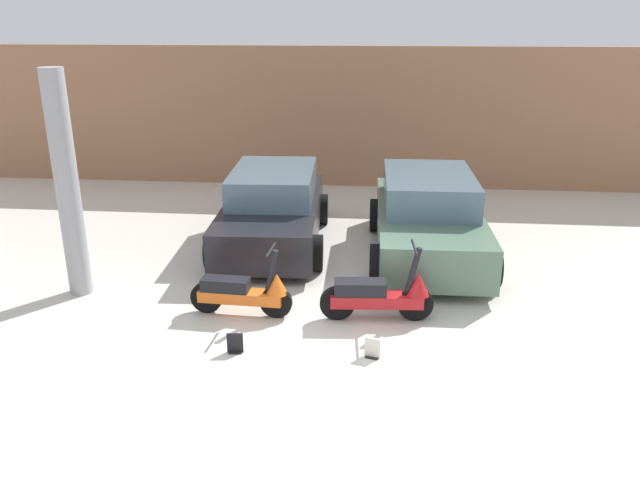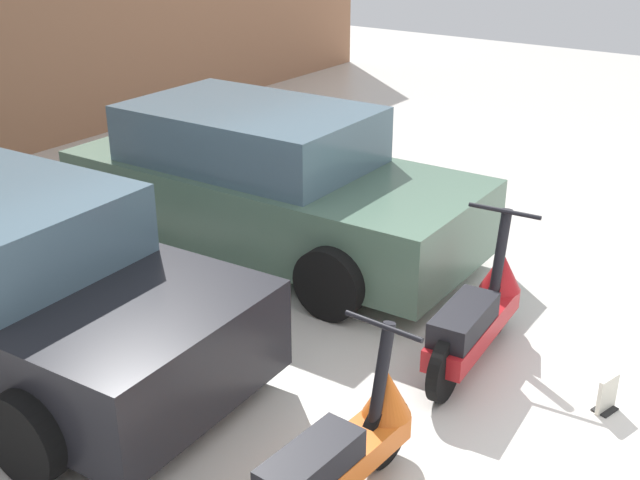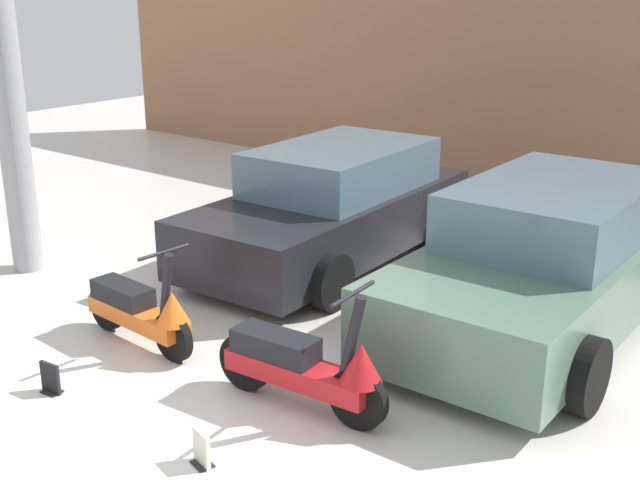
{
  "view_description": "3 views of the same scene",
  "coord_description": "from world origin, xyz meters",
  "views": [
    {
      "loc": [
        0.45,
        -6.69,
        3.95
      ],
      "look_at": [
        -0.39,
        2.14,
        0.75
      ],
      "focal_mm": 35.0,
      "sensor_mm": 36.0,
      "label": 1
    },
    {
      "loc": [
        -4.41,
        -0.97,
        3.26
      ],
      "look_at": [
        0.16,
        2.24,
        0.83
      ],
      "focal_mm": 45.0,
      "sensor_mm": 36.0,
      "label": 2
    },
    {
      "loc": [
        4.04,
        -3.2,
        3.22
      ],
      "look_at": [
        -0.41,
        2.47,
        0.84
      ],
      "focal_mm": 45.0,
      "sensor_mm": 36.0,
      "label": 3
    }
  ],
  "objects": [
    {
      "name": "car_rear_left",
      "position": [
        -1.43,
        4.01,
        0.64
      ],
      "size": [
        2.07,
        4.03,
        1.34
      ],
      "rotation": [
        0.0,
        0.0,
        -1.52
      ],
      "color": "black",
      "rests_on": "ground_plane"
    },
    {
      "name": "placard_near_left_scooter",
      "position": [
        -1.25,
        0.01,
        0.11
      ],
      "size": [
        0.2,
        0.14,
        0.26
      ],
      "rotation": [
        0.0,
        0.0,
        0.1
      ],
      "color": "black",
      "rests_on": "ground_plane"
    },
    {
      "name": "support_column_side",
      "position": [
        -3.97,
        1.56,
        1.65
      ],
      "size": [
        0.33,
        0.33,
        3.3
      ],
      "primitive_type": "cylinder",
      "color": "#99999E",
      "rests_on": "ground_plane"
    },
    {
      "name": "scooter_front_right",
      "position": [
        0.55,
        1.08,
        0.38
      ],
      "size": [
        1.55,
        0.56,
        1.08
      ],
      "rotation": [
        0.0,
        0.0,
        0.07
      ],
      "color": "black",
      "rests_on": "ground_plane"
    },
    {
      "name": "placard_near_right_scooter",
      "position": [
        0.45,
        0.05,
        0.11
      ],
      "size": [
        0.2,
        0.16,
        0.26
      ],
      "rotation": [
        0.0,
        0.0,
        -0.28
      ],
      "color": "black",
      "rests_on": "ground_plane"
    },
    {
      "name": "car_rear_center",
      "position": [
        1.33,
        3.7,
        0.67
      ],
      "size": [
        2.05,
        4.14,
        1.39
      ],
      "rotation": [
        0.0,
        0.0,
        -1.55
      ],
      "color": "#51705B",
      "rests_on": "ground_plane"
    },
    {
      "name": "ground_plane",
      "position": [
        0.0,
        0.0,
        0.0
      ],
      "size": [
        28.0,
        28.0,
        0.0
      ],
      "primitive_type": "plane",
      "color": "silver"
    },
    {
      "name": "wall_back",
      "position": [
        0.0,
        8.29,
        1.65
      ],
      "size": [
        19.6,
        0.12,
        3.3
      ],
      "primitive_type": "cube",
      "color": "#9E6B4C",
      "rests_on": "ground_plane"
    },
    {
      "name": "scooter_front_left",
      "position": [
        -1.33,
        1.04,
        0.36
      ],
      "size": [
        1.45,
        0.52,
        1.01
      ],
      "rotation": [
        0.0,
        0.0,
        -0.06
      ],
      "color": "black",
      "rests_on": "ground_plane"
    }
  ]
}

